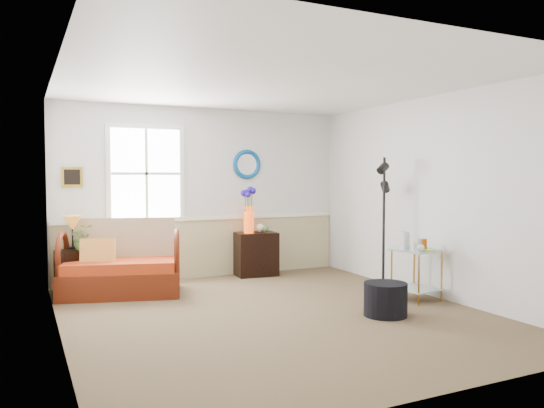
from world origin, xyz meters
name	(u,v)px	position (x,y,z in m)	size (l,w,h in m)	color
floor	(275,314)	(0.00, 0.00, 0.00)	(4.50, 5.00, 0.01)	brown
ceiling	(275,82)	(0.00, 0.00, 2.60)	(4.50, 5.00, 0.01)	white
walls	(275,200)	(0.00, 0.00, 1.30)	(4.51, 5.01, 2.60)	silver
wainscot	(205,248)	(0.00, 2.48, 0.45)	(4.46, 0.02, 0.90)	tan
chair_rail	(205,218)	(0.00, 2.47, 0.92)	(4.46, 0.04, 0.06)	white
window	(146,174)	(-0.90, 2.47, 1.60)	(1.14, 0.06, 1.44)	white
picture	(72,177)	(-1.92, 2.48, 1.55)	(0.28, 0.03, 0.28)	gold
mirror	(247,164)	(0.70, 2.48, 1.75)	(0.47, 0.47, 0.07)	#12619C
loveseat	(121,257)	(-1.39, 1.78, 0.49)	(1.51, 0.86, 0.99)	maroon
throw_pillow	(98,255)	(-1.68, 1.78, 0.54)	(0.43, 0.11, 0.43)	#CA6B1F
lamp_stand	(71,272)	(-1.98, 2.07, 0.29)	(0.33, 0.33, 0.59)	black
table_lamp	(72,233)	(-1.96, 2.11, 0.82)	(0.25, 0.25, 0.45)	#B77225
potted_plant	(82,240)	(-1.85, 2.08, 0.72)	(0.30, 0.33, 0.26)	#4C7435
cabinet	(256,254)	(0.76, 2.25, 0.34)	(0.63, 0.41, 0.68)	black
flower_vase	(249,211)	(0.62, 2.22, 1.03)	(0.20, 0.20, 0.70)	#F34E0F
side_table	(416,275)	(1.91, -0.14, 0.32)	(0.51, 0.51, 0.65)	#BB8227
tabletop_items	(416,240)	(1.88, -0.17, 0.76)	(0.37, 0.37, 0.22)	silver
floor_lamp	(384,224)	(1.90, 0.52, 0.91)	(0.26, 0.26, 1.82)	black
ottoman	(385,299)	(1.09, -0.58, 0.19)	(0.48, 0.48, 0.37)	black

